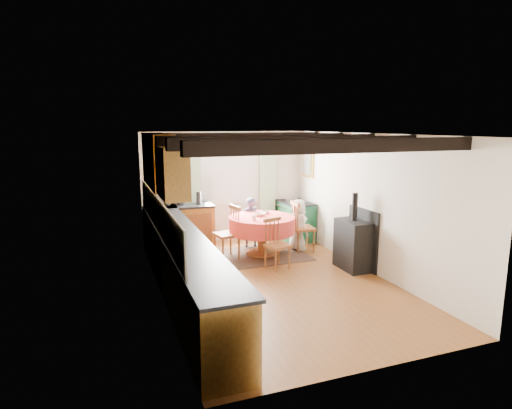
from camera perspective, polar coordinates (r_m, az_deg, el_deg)
name	(u,v)px	position (r m, az deg, el deg)	size (l,w,h in m)	color
floor	(273,281)	(7.14, 2.25, -10.24)	(3.60, 5.50, 0.00)	brown
ceiling	(274,134)	(6.67, 2.40, 9.40)	(3.60, 5.50, 0.00)	white
wall_back	(225,187)	(9.37, -4.11, 2.37)	(3.60, 0.00, 2.40)	silver
wall_front	(378,261)	(4.47, 16.00, -7.29)	(3.60, 0.00, 2.40)	silver
wall_left	(159,219)	(6.35, -12.88, -1.84)	(0.00, 5.50, 2.40)	silver
wall_right	(369,203)	(7.66, 14.86, 0.19)	(0.00, 5.50, 2.40)	silver
beam_a	(342,146)	(4.89, 11.47, 7.70)	(3.60, 0.16, 0.16)	black
beam_b	(302,142)	(5.76, 6.23, 8.26)	(3.60, 0.16, 0.16)	black
beam_c	(274,140)	(6.67, 2.39, 8.63)	(3.60, 0.16, 0.16)	black
beam_d	(252,138)	(7.61, -0.52, 8.89)	(3.60, 0.16, 0.16)	black
beam_e	(235,137)	(8.55, -2.80, 9.07)	(3.60, 0.16, 0.16)	black
splash_left	(158,214)	(6.64, -13.05, -1.30)	(0.02, 4.50, 0.55)	beige
splash_back	(180,189)	(9.12, -10.12, 2.01)	(1.40, 0.02, 0.55)	beige
base_cabinet_left	(181,266)	(6.59, -10.00, -8.12)	(0.60, 5.30, 0.88)	#A56E2A
base_cabinet_back	(181,227)	(8.99, -9.96, -3.05)	(1.30, 0.60, 0.88)	#A56E2A
worktop_left	(181,237)	(6.47, -9.95, -4.24)	(0.64, 5.30, 0.04)	black
worktop_back	(181,206)	(8.87, -10.04, -0.19)	(1.30, 0.64, 0.04)	black
wall_cabinet_glass	(158,160)	(7.44, -13.02, 5.80)	(0.34, 1.80, 0.90)	#A56E2A
wall_cabinet_solid	(172,172)	(5.97, -11.16, 4.25)	(0.34, 0.90, 0.70)	#A56E2A
window_frame	(230,169)	(9.33, -3.53, 4.82)	(1.34, 0.03, 1.54)	white
window_pane	(230,169)	(9.34, -3.53, 4.82)	(1.20, 0.01, 1.40)	white
curtain_left	(193,194)	(9.11, -8.47, 1.41)	(0.35, 0.10, 2.10)	#AAD79C
curtain_right	(267,190)	(9.59, 1.53, 1.98)	(0.35, 0.10, 2.10)	#AAD79C
curtain_rod	(231,141)	(9.21, -3.42, 8.49)	(0.03, 0.03, 2.00)	black
wall_picture	(308,163)	(9.54, 6.93, 5.49)	(0.04, 0.50, 0.60)	gold
wall_plate	(270,163)	(9.62, 1.95, 5.61)	(0.30, 0.30, 0.02)	silver
rug	(262,255)	(8.49, 0.77, -6.75)	(1.73, 1.35, 0.01)	#4A2C24
dining_table	(262,236)	(8.38, 0.78, -4.25)	(1.29, 1.29, 0.78)	#DE3A3D
chair_near	(278,244)	(7.61, 2.90, -5.30)	(0.39, 0.41, 0.91)	brown
chair_left	(227,232)	(8.18, -3.94, -3.75)	(0.44, 0.46, 1.03)	brown
chair_right	(303,226)	(8.69, 6.31, -2.92)	(0.44, 0.46, 1.03)	brown
aga_range	(295,220)	(9.58, 5.22, -2.10)	(0.61, 0.95, 0.87)	#114427
cast_iron_stove	(354,231)	(7.72, 12.94, -3.53)	(0.41, 0.69, 1.38)	black
child_far	(250,222)	(8.91, -0.79, -2.42)	(0.39, 0.25, 1.06)	#373A56
child_right	(298,225)	(8.77, 5.65, -2.71)	(0.51, 0.33, 1.05)	beige
bowl_a	(260,214)	(8.38, 0.49, -1.32)	(0.23, 0.23, 0.06)	silver
bowl_b	(265,212)	(8.58, 1.28, -1.05)	(0.17, 0.17, 0.05)	silver
cup	(254,218)	(7.99, -0.26, -1.79)	(0.09, 0.09, 0.09)	silver
canister_tall	(168,200)	(8.90, -11.76, 0.65)	(0.13, 0.13, 0.23)	#262628
canister_wide	(181,201)	(8.85, -10.03, 0.50)	(0.16, 0.16, 0.18)	#262628
canister_slim	(199,198)	(8.83, -7.68, 0.85)	(0.10, 0.10, 0.27)	#262628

